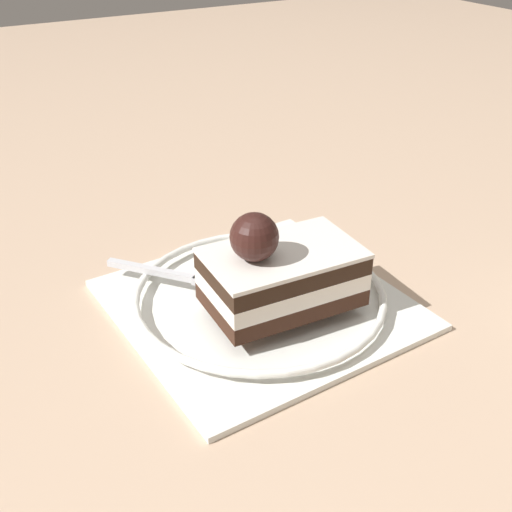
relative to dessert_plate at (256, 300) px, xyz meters
The scene contains 4 objects.
ground_plane 0.02m from the dessert_plate, 10.37° to the right, with size 2.40×2.40×0.00m, color tan.
dessert_plate is the anchor object (origin of this frame).
cake_slice 0.04m from the dessert_plate, 161.32° to the right, with size 0.07×0.11×0.07m.
fork 0.06m from the dessert_plate, 43.99° to the left, with size 0.10×0.08×0.00m.
Camera 1 is at (-0.36, 0.20, 0.28)m, focal length 45.29 mm.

